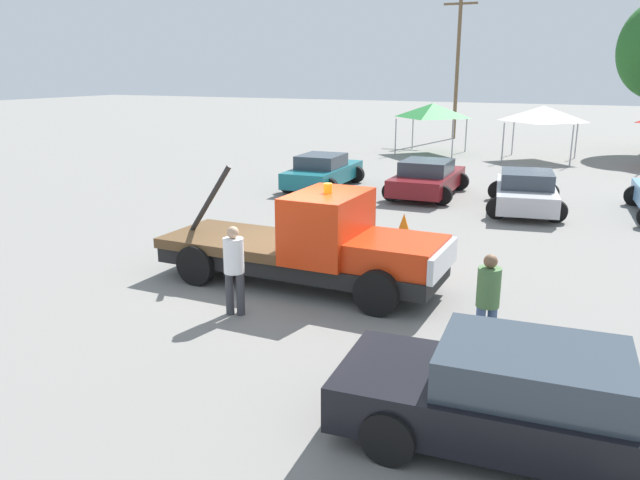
{
  "coord_description": "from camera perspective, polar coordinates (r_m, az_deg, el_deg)",
  "views": [
    {
      "loc": [
        5.92,
        -11.47,
        4.52
      ],
      "look_at": [
        0.5,
        0.0,
        1.05
      ],
      "focal_mm": 35.0,
      "sensor_mm": 36.0,
      "label": 1
    }
  ],
  "objects": [
    {
      "name": "canopy_tent_green",
      "position": [
        35.47,
        10.27,
        11.57
      ],
      "size": [
        3.2,
        3.2,
        2.75
      ],
      "color": "#9E9EA3",
      "rests_on": "ground"
    },
    {
      "name": "canopy_tent_white",
      "position": [
        34.13,
        19.72,
        10.82
      ],
      "size": [
        3.29,
        3.29,
        2.76
      ],
      "color": "#9E9EA3",
      "rests_on": "ground"
    },
    {
      "name": "utility_pole",
      "position": [
        43.68,
        12.48,
        15.82
      ],
      "size": [
        2.2,
        0.24,
        9.81
      ],
      "color": "brown",
      "rests_on": "ground"
    },
    {
      "name": "ground_plane",
      "position": [
        13.67,
        -1.9,
        -4.01
      ],
      "size": [
        160.0,
        160.0,
        0.0
      ],
      "primitive_type": "plane",
      "color": "gray"
    },
    {
      "name": "parked_car_silver",
      "position": [
        21.71,
        18.28,
        4.26
      ],
      "size": [
        2.91,
        4.79,
        1.34
      ],
      "rotation": [
        0.0,
        0.0,
        1.74
      ],
      "color": "#B7B7BC",
      "rests_on": "ground"
    },
    {
      "name": "parked_car_maroon",
      "position": [
        23.44,
        9.78,
        5.58
      ],
      "size": [
        2.59,
        4.52,
        1.34
      ],
      "rotation": [
        0.0,
        0.0,
        1.6
      ],
      "color": "maroon",
      "rests_on": "ground"
    },
    {
      "name": "parked_car_teal",
      "position": [
        24.69,
        0.27,
        6.28
      ],
      "size": [
        2.52,
        4.62,
        1.34
      ],
      "rotation": [
        0.0,
        0.0,
        1.63
      ],
      "color": "#196670",
      "rests_on": "ground"
    },
    {
      "name": "tow_truck",
      "position": [
        13.24,
        -0.47,
        -0.55
      ],
      "size": [
        6.3,
        2.23,
        2.51
      ],
      "rotation": [
        0.0,
        0.0,
        0.0
      ],
      "color": "black",
      "rests_on": "ground"
    },
    {
      "name": "person_near_truck",
      "position": [
        10.45,
        15.11,
        -5.06
      ],
      "size": [
        0.38,
        0.38,
        1.7
      ],
      "rotation": [
        0.0,
        0.0,
        5.41
      ],
      "color": "#475B84",
      "rests_on": "ground"
    },
    {
      "name": "person_at_hood",
      "position": [
        11.78,
        -7.87,
        -2.22
      ],
      "size": [
        0.39,
        0.39,
        1.74
      ],
      "rotation": [
        0.0,
        0.0,
        1.85
      ],
      "color": "#38383D",
      "rests_on": "ground"
    },
    {
      "name": "traffic_cone",
      "position": [
        18.06,
        7.68,
        1.5
      ],
      "size": [
        0.4,
        0.4,
        0.55
      ],
      "color": "black",
      "rests_on": "ground"
    },
    {
      "name": "foreground_car",
      "position": [
        8.19,
        20.16,
        -13.92
      ],
      "size": [
        5.38,
        2.26,
        1.34
      ],
      "rotation": [
        0.0,
        0.0,
        0.08
      ],
      "color": "black",
      "rests_on": "ground"
    }
  ]
}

